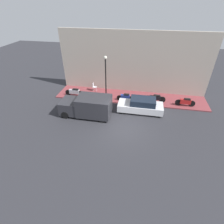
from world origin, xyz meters
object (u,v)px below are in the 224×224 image
Objects in this scene: motorcycle_black at (155,98)px; cafe_chair at (94,86)px; streetlamp at (106,73)px; parked_car at (141,105)px; scooter_silver at (75,92)px; delivery_van at (87,106)px; motorcycle_red at (185,102)px; motorcycle_blue at (125,97)px.

cafe_chair is at bearing 78.73° from motorcycle_black.
streetlamp is at bearing 95.20° from motorcycle_black.
parked_car is 1.99× the size of scooter_silver.
delivery_van is 2.14× the size of motorcycle_black.
delivery_van is 4.86× the size of cafe_chair.
delivery_van is 2.39× the size of motorcycle_red.
motorcycle_black is (0.30, -3.02, 0.03)m from motorcycle_blue.
cafe_chair is at bearing 7.62° from delivery_van.
delivery_van reaches higher than parked_car.
motorcycle_black is 2.27× the size of cafe_chair.
motorcycle_red is (-0.28, -2.92, 0.01)m from motorcycle_black.
parked_car is at bearing -73.13° from delivery_van.
scooter_silver is at bearing 91.51° from motorcycle_black.
delivery_van is at bearing 118.81° from motorcycle_black.
motorcycle_red is (3.11, -9.09, -0.40)m from delivery_van.
motorcycle_black is at bearing -84.80° from streetlamp.
delivery_van is 2.58× the size of motorcycle_blue.
streetlamp is at bearing 91.26° from motorcycle_red.
motorcycle_blue is at bearing 95.76° from motorcycle_black.
motorcycle_black is at bearing -34.94° from parked_car.
cafe_chair is at bearing 80.44° from motorcycle_red.
scooter_silver reaches higher than motorcycle_black.
scooter_silver is at bearing 89.19° from motorcycle_blue.
cafe_chair is (1.58, -1.77, 0.08)m from scooter_silver.
parked_car is 2.36m from motorcycle_black.
parked_car is at bearing 145.06° from motorcycle_black.
cafe_chair is (1.36, 6.81, 0.09)m from motorcycle_black.
motorcycle_black is at bearing -84.24° from motorcycle_blue.
cafe_chair is (1.64, 9.72, 0.08)m from motorcycle_red.
cafe_chair is (1.81, 1.79, -2.38)m from streetlamp.
motorcycle_red is (0.02, -5.93, 0.04)m from motorcycle_blue.
delivery_van is (-1.46, 4.82, 0.29)m from parked_car.
scooter_silver is 0.46× the size of streetlamp.
motorcycle_blue is at bearing 90.22° from motorcycle_red.
delivery_van is at bearing 108.91° from motorcycle_red.
delivery_van is 1.00× the size of streetlamp.
parked_car reaches higher than cafe_chair.
motorcycle_blue is 5.93m from motorcycle_red.
delivery_van is at bearing -172.38° from cafe_chair.
streetlamp is (-0.46, 5.02, 2.47)m from motorcycle_black.
parked_car is 2.19× the size of motorcycle_red.
parked_car reaches higher than motorcycle_red.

